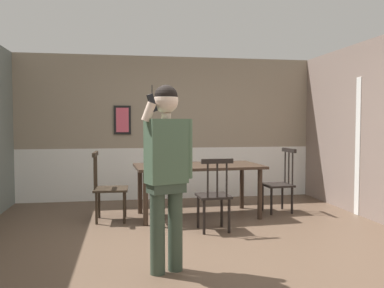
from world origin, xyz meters
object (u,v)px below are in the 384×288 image
object	(u,v)px
dining_table	(198,170)
person_figure	(167,165)
chair_near_window	(108,187)
chair_by_doorway	(280,182)
chair_at_table_head	(214,195)

from	to	relation	value
dining_table	person_figure	size ratio (longest dim) A/B	1.09
dining_table	chair_near_window	bearing A→B (deg)	-176.92
chair_by_doorway	person_figure	size ratio (longest dim) A/B	0.57
dining_table	person_figure	world-z (taller)	person_figure
chair_near_window	person_figure	size ratio (longest dim) A/B	0.57
chair_at_table_head	chair_by_doorway	bearing A→B (deg)	33.90
chair_by_doorway	chair_at_table_head	xyz separation A→B (m)	(-1.27, -0.95, 0.00)
chair_at_table_head	person_figure	distance (m)	1.63
chair_near_window	chair_by_doorway	xyz separation A→B (m)	(2.65, 0.15, -0.02)
dining_table	chair_at_table_head	bearing A→B (deg)	-86.78
dining_table	chair_at_table_head	distance (m)	0.90
person_figure	chair_by_doorway	bearing A→B (deg)	-151.90
chair_near_window	chair_at_table_head	distance (m)	1.59
chair_near_window	chair_at_table_head	xyz separation A→B (m)	(1.37, -0.80, -0.01)
chair_by_doorway	chair_at_table_head	distance (m)	1.59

